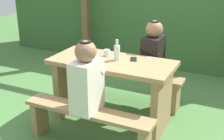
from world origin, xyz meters
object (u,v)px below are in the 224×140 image
Objects in this scene: bottle_left at (117,52)px; person_white_shirt at (87,79)px; bench_near at (88,120)px; bench_far at (131,81)px; person_black_coat at (153,51)px; picnic_table at (112,81)px; cell_phone at (134,59)px; drinking_glass at (107,53)px.

person_white_shirt is at bearing -94.39° from bottle_left.
bottle_left is (0.05, 0.60, 0.11)m from person_white_shirt.
bench_near is 0.45m from person_white_shirt.
bottle_left reaches higher than bench_far.
bottle_left reaches higher than bench_near.
person_white_shirt and person_black_coat have the same top height.
picnic_table is 0.62m from person_white_shirt.
picnic_table is at bearing 90.00° from bench_near.
person_white_shirt reaches higher than bottle_left.
bench_far is 0.54m from person_black_coat.
bench_near is 0.83m from bottle_left.
bench_far is 10.00× the size of cell_phone.
bottle_left is at bearing 36.51° from picnic_table.
cell_phone reaches higher than bench_near.
bench_far is 5.89× the size of bottle_left.
picnic_table is 1.95× the size of person_white_shirt.
person_white_shirt is 9.10× the size of drinking_glass.
cell_phone is at bearing -101.24° from person_black_coat.
person_black_coat is at bearing 75.44° from person_white_shirt.
cell_phone is at bearing 31.43° from bottle_left.
person_white_shirt is at bearing -90.05° from bench_far.
bench_near is 1.95× the size of person_white_shirt.
person_black_coat is at bearing 75.53° from bench_near.
drinking_glass reaches higher than bench_far.
drinking_glass is at bearing 100.10° from person_white_shirt.
bottle_left is at bearing -169.43° from cell_phone.
bench_near is at bearing -90.00° from picnic_table.
person_white_shirt is (-0.00, -1.14, 0.45)m from bench_far.
person_white_shirt is (-0.00, 0.00, 0.45)m from bench_near.
person_white_shirt reaches higher than drinking_glass.
person_white_shirt reaches higher than cell_phone.
cell_phone is at bearing 3.64° from drinking_glass.
bench_near is 0.87m from cell_phone.
picnic_table is 0.61m from bench_far.
cell_phone reaches higher than picnic_table.
cell_phone is (0.33, 0.02, -0.03)m from drinking_glass.
bench_far is 17.70× the size of drinking_glass.
drinking_glass is at bearing 100.14° from bench_near.
drinking_glass is 0.33× the size of bottle_left.
person_black_coat is 9.10× the size of drinking_glass.
bottle_left is (0.05, 0.03, 0.35)m from picnic_table.
person_white_shirt is at bearing -127.44° from cell_phone.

